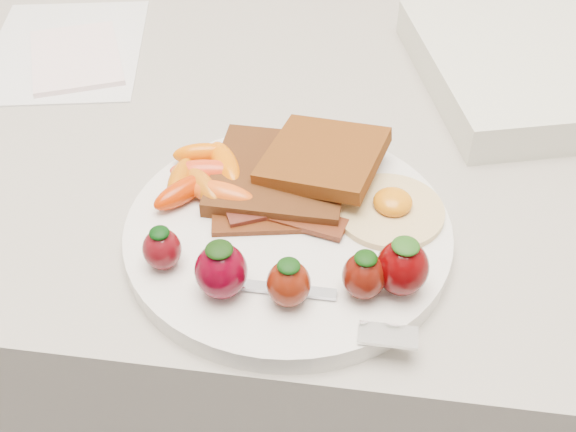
# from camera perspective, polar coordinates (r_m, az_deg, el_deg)

# --- Properties ---
(counter) EXTENTS (2.00, 0.60, 0.90)m
(counter) POSITION_cam_1_polar(r_m,az_deg,el_deg) (1.06, 0.29, -13.19)
(counter) COLOR gray
(counter) RESTS_ON ground
(plate) EXTENTS (0.27, 0.27, 0.02)m
(plate) POSITION_cam_1_polar(r_m,az_deg,el_deg) (0.60, 0.00, -1.33)
(plate) COLOR silver
(plate) RESTS_ON counter
(toast_lower) EXTENTS (0.12, 0.12, 0.01)m
(toast_lower) POSITION_cam_1_polar(r_m,az_deg,el_deg) (0.63, -0.64, 3.29)
(toast_lower) COLOR #311A08
(toast_lower) RESTS_ON plate
(toast_upper) EXTENTS (0.12, 0.12, 0.02)m
(toast_upper) POSITION_cam_1_polar(r_m,az_deg,el_deg) (0.63, 2.81, 4.67)
(toast_upper) COLOR #4E2B08
(toast_upper) RESTS_ON toast_lower
(fried_egg) EXTENTS (0.12, 0.12, 0.02)m
(fried_egg) POSITION_cam_1_polar(r_m,az_deg,el_deg) (0.61, 8.09, 0.61)
(fried_egg) COLOR beige
(fried_egg) RESTS_ON plate
(bacon_strips) EXTENTS (0.11, 0.07, 0.01)m
(bacon_strips) POSITION_cam_1_polar(r_m,az_deg,el_deg) (0.60, -0.59, 0.07)
(bacon_strips) COLOR black
(bacon_strips) RESTS_ON plate
(baby_carrots) EXTENTS (0.09, 0.10, 0.02)m
(baby_carrots) POSITION_cam_1_polar(r_m,az_deg,el_deg) (0.63, -6.63, 3.07)
(baby_carrots) COLOR red
(baby_carrots) RESTS_ON plate
(strawberries) EXTENTS (0.22, 0.06, 0.05)m
(strawberries) POSITION_cam_1_polar(r_m,az_deg,el_deg) (0.53, 0.77, -4.22)
(strawberries) COLOR #52080E
(strawberries) RESTS_ON plate
(fork) EXTENTS (0.16, 0.05, 0.00)m
(fork) POSITION_cam_1_polar(r_m,az_deg,el_deg) (0.53, 2.70, -7.32)
(fork) COLOR silver
(fork) RESTS_ON plate
(paper_sheet) EXTENTS (0.21, 0.26, 0.00)m
(paper_sheet) POSITION_cam_1_polar(r_m,az_deg,el_deg) (0.90, -17.12, 12.48)
(paper_sheet) COLOR silver
(paper_sheet) RESTS_ON counter
(notepad) EXTENTS (0.14, 0.17, 0.01)m
(notepad) POSITION_cam_1_polar(r_m,az_deg,el_deg) (0.87, -16.42, 11.96)
(notepad) COLOR silver
(notepad) RESTS_ON paper_sheet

